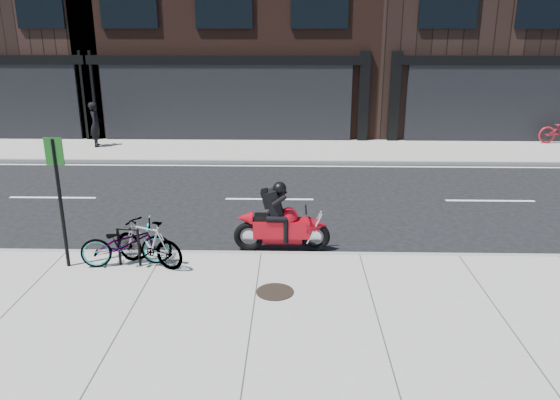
{
  "coord_description": "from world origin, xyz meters",
  "views": [
    {
      "loc": [
        0.63,
        -12.2,
        4.59
      ],
      "look_at": [
        0.36,
        -0.83,
        0.9
      ],
      "focal_mm": 35.0,
      "sensor_mm": 36.0,
      "label": 1
    }
  ],
  "objects_px": {
    "bike_rack": "(129,243)",
    "bicycle_rear": "(149,243)",
    "bicycle_front": "(126,243)",
    "pedestrian": "(95,124)",
    "sign_post": "(59,191)",
    "motorcycle": "(286,223)",
    "manhole_cover": "(275,292)"
  },
  "relations": [
    {
      "from": "pedestrian",
      "to": "bike_rack",
      "type": "bearing_deg",
      "value": -169.83
    },
    {
      "from": "bicycle_front",
      "to": "sign_post",
      "type": "height_order",
      "value": "sign_post"
    },
    {
      "from": "manhole_cover",
      "to": "bike_rack",
      "type": "bearing_deg",
      "value": 159.43
    },
    {
      "from": "pedestrian",
      "to": "manhole_cover",
      "type": "height_order",
      "value": "pedestrian"
    },
    {
      "from": "manhole_cover",
      "to": "sign_post",
      "type": "height_order",
      "value": "sign_post"
    },
    {
      "from": "manhole_cover",
      "to": "sign_post",
      "type": "bearing_deg",
      "value": 166.09
    },
    {
      "from": "bicycle_front",
      "to": "pedestrian",
      "type": "relative_size",
      "value": 1.02
    },
    {
      "from": "bicycle_rear",
      "to": "manhole_cover",
      "type": "relative_size",
      "value": 2.35
    },
    {
      "from": "pedestrian",
      "to": "sign_post",
      "type": "distance_m",
      "value": 11.17
    },
    {
      "from": "pedestrian",
      "to": "manhole_cover",
      "type": "xyz_separation_m",
      "value": [
        7.15,
        -11.7,
        -0.83
      ]
    },
    {
      "from": "bicycle_front",
      "to": "sign_post",
      "type": "xyz_separation_m",
      "value": [
        -1.13,
        -0.07,
        1.05
      ]
    },
    {
      "from": "bike_rack",
      "to": "motorcycle",
      "type": "xyz_separation_m",
      "value": [
        3.0,
        1.08,
        0.04
      ]
    },
    {
      "from": "bicycle_rear",
      "to": "pedestrian",
      "type": "xyz_separation_m",
      "value": [
        -4.69,
        10.63,
        0.37
      ]
    },
    {
      "from": "bicycle_rear",
      "to": "motorcycle",
      "type": "height_order",
      "value": "motorcycle"
    },
    {
      "from": "bike_rack",
      "to": "motorcycle",
      "type": "height_order",
      "value": "motorcycle"
    },
    {
      "from": "bicycle_rear",
      "to": "sign_post",
      "type": "distance_m",
      "value": 1.88
    },
    {
      "from": "bike_rack",
      "to": "sign_post",
      "type": "distance_m",
      "value": 1.58
    },
    {
      "from": "bike_rack",
      "to": "pedestrian",
      "type": "height_order",
      "value": "pedestrian"
    },
    {
      "from": "bicycle_front",
      "to": "sign_post",
      "type": "bearing_deg",
      "value": 82.78
    },
    {
      "from": "manhole_cover",
      "to": "pedestrian",
      "type": "bearing_deg",
      "value": 121.42
    },
    {
      "from": "bicycle_rear",
      "to": "sign_post",
      "type": "bearing_deg",
      "value": -63.35
    },
    {
      "from": "bicycle_front",
      "to": "motorcycle",
      "type": "xyz_separation_m",
      "value": [
        3.05,
        1.08,
        0.04
      ]
    },
    {
      "from": "pedestrian",
      "to": "sign_post",
      "type": "xyz_separation_m",
      "value": [
        3.12,
        -10.7,
        0.66
      ]
    },
    {
      "from": "bike_rack",
      "to": "bicycle_front",
      "type": "height_order",
      "value": "bicycle_front"
    },
    {
      "from": "motorcycle",
      "to": "manhole_cover",
      "type": "xyz_separation_m",
      "value": [
        -0.16,
        -2.15,
        -0.48
      ]
    },
    {
      "from": "bicycle_rear",
      "to": "pedestrian",
      "type": "bearing_deg",
      "value": -132.08
    },
    {
      "from": "bike_rack",
      "to": "motorcycle",
      "type": "bearing_deg",
      "value": 19.83
    },
    {
      "from": "bicycle_rear",
      "to": "motorcycle",
      "type": "bearing_deg",
      "value": 136.58
    },
    {
      "from": "motorcycle",
      "to": "manhole_cover",
      "type": "height_order",
      "value": "motorcycle"
    },
    {
      "from": "bicycle_front",
      "to": "bicycle_rear",
      "type": "relative_size",
      "value": 1.1
    },
    {
      "from": "manhole_cover",
      "to": "sign_post",
      "type": "xyz_separation_m",
      "value": [
        -4.02,
        1.0,
        1.5
      ]
    },
    {
      "from": "bike_rack",
      "to": "bicycle_rear",
      "type": "relative_size",
      "value": 0.5
    }
  ]
}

